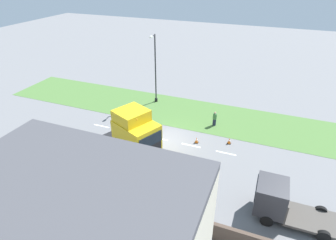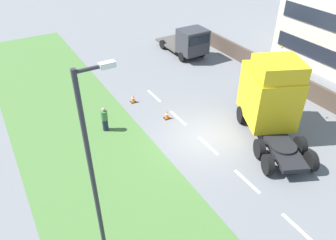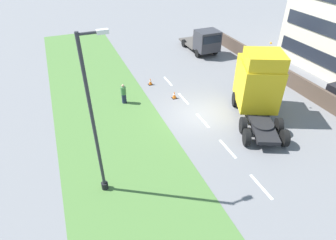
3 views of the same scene
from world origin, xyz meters
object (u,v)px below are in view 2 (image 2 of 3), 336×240
object	(u,v)px
lorry_cab	(271,97)
pedestrian	(105,119)
lamp_post	(97,189)
traffic_cone_trailing	(133,99)
flatbed_truck	(189,42)
traffic_cone_lead	(167,115)

from	to	relation	value
lorry_cab	pedestrian	bearing A→B (deg)	173.69
lorry_cab	lamp_post	xyz separation A→B (m)	(-11.08, -3.03, 1.39)
lamp_post	traffic_cone_trailing	xyz separation A→B (m)	(5.75, 9.89, -3.40)
flatbed_truck	lamp_post	distance (m)	19.55
flatbed_truck	lamp_post	bearing A→B (deg)	47.05
lorry_cab	pedestrian	world-z (taller)	lorry_cab
lorry_cab	traffic_cone_lead	world-z (taller)	lorry_cab
flatbed_truck	pedestrian	xyz separation A→B (m)	(-10.16, -6.46, -0.60)
flatbed_truck	lamp_post	size ratio (longest dim) A/B	0.68
flatbed_truck	lorry_cab	bearing A→B (deg)	79.27
flatbed_truck	traffic_cone_trailing	size ratio (longest dim) A/B	9.40
pedestrian	lamp_post	bearing A→B (deg)	-110.81
lamp_post	flatbed_truck	bearing A→B (deg)	47.42
flatbed_truck	traffic_cone_lead	bearing A→B (deg)	48.12
flatbed_truck	traffic_cone_trailing	distance (m)	8.66
lorry_cab	flatbed_truck	xyz separation A→B (m)	(2.06, 11.27, -0.94)
pedestrian	flatbed_truck	bearing A→B (deg)	32.47
lorry_cab	traffic_cone_trailing	distance (m)	8.92
pedestrian	traffic_cone_trailing	world-z (taller)	pedestrian
lorry_cab	traffic_cone_lead	size ratio (longest dim) A/B	11.17
pedestrian	traffic_cone_trailing	distance (m)	3.49
lorry_cab	traffic_cone_lead	bearing A→B (deg)	161.51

